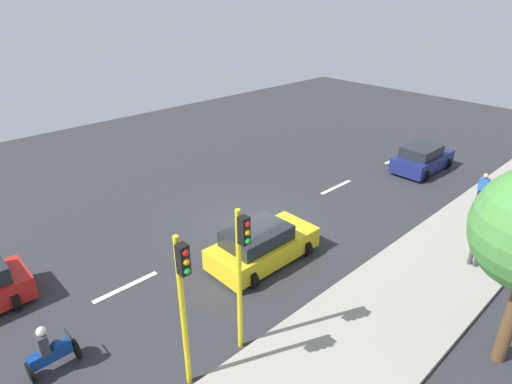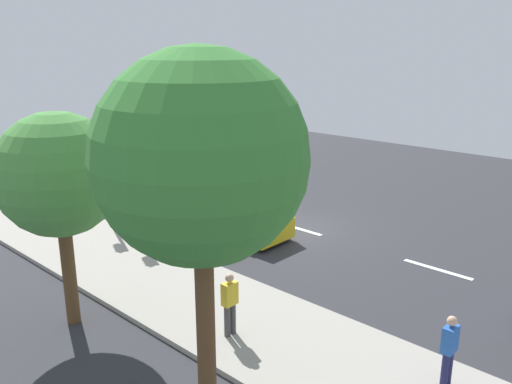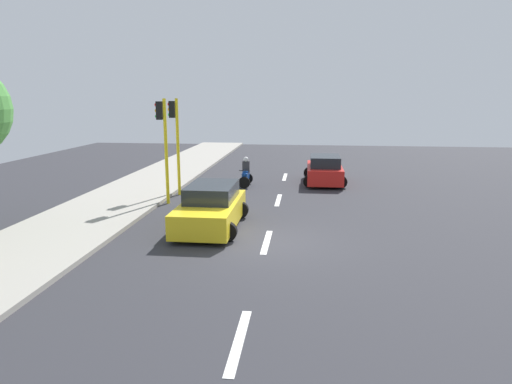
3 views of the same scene
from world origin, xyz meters
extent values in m
cube|color=#2D2D33|center=(0.00, 0.00, -0.05)|extent=(40.00, 60.00, 0.10)
cube|color=#9E998E|center=(7.00, 0.00, 0.07)|extent=(4.00, 60.00, 0.15)
cube|color=white|center=(0.00, -12.00, 0.01)|extent=(0.20, 2.40, 0.01)
cube|color=white|center=(0.00, -6.00, 0.01)|extent=(0.20, 2.40, 0.01)
cube|color=white|center=(0.00, 0.00, 0.01)|extent=(0.20, 2.40, 0.01)
cube|color=white|center=(0.00, 6.00, 0.01)|extent=(0.20, 2.40, 0.01)
cube|color=yellow|center=(2.11, -1.37, 0.56)|extent=(1.91, 4.31, 0.80)
cube|color=#1E2328|center=(2.11, -1.72, 1.24)|extent=(1.61, 2.41, 0.56)
cylinder|color=black|center=(1.27, 0.05, 0.32)|extent=(0.64, 0.22, 0.64)
cylinder|color=black|center=(2.96, 0.05, 0.32)|extent=(0.64, 0.22, 0.64)
cylinder|color=black|center=(1.27, -2.79, 0.32)|extent=(0.64, 0.22, 0.64)
cylinder|color=black|center=(2.96, -2.79, 0.32)|extent=(0.64, 0.22, 0.64)
cube|color=red|center=(-2.20, -10.41, 0.56)|extent=(1.82, 3.97, 0.80)
cube|color=#1E2328|center=(-2.20, -10.09, 1.24)|extent=(1.52, 2.23, 0.56)
cylinder|color=black|center=(-1.40, -11.72, 0.32)|extent=(0.64, 0.22, 0.64)
cylinder|color=black|center=(-2.99, -11.72, 0.32)|extent=(0.64, 0.22, 0.64)
cylinder|color=black|center=(-1.40, -9.10, 0.32)|extent=(0.64, 0.22, 0.64)
cylinder|color=black|center=(-2.99, -9.10, 0.32)|extent=(0.64, 0.22, 0.64)
cylinder|color=black|center=(1.90, -8.47, 0.30)|extent=(0.60, 0.10, 0.60)
cylinder|color=black|center=(1.90, -9.67, 0.30)|extent=(0.60, 0.10, 0.60)
cube|color=navy|center=(1.90, -9.12, 0.55)|extent=(0.28, 1.10, 0.36)
sphere|color=navy|center=(1.90, -8.92, 0.73)|extent=(0.32, 0.32, 0.32)
cylinder|color=black|center=(1.90, -8.57, 0.90)|extent=(0.55, 0.04, 0.04)
cube|color=#333338|center=(1.90, -9.22, 1.00)|extent=(0.36, 0.24, 0.60)
sphere|color=silver|center=(1.90, -9.17, 1.40)|extent=(0.26, 0.26, 0.26)
cylinder|color=yellow|center=(4.75, -4.85, 2.25)|extent=(0.14, 0.14, 4.50)
cube|color=black|center=(4.97, -4.85, 4.00)|extent=(0.24, 0.24, 0.76)
sphere|color=red|center=(5.09, -4.85, 4.24)|extent=(0.16, 0.16, 0.16)
sphere|color=#F2A50C|center=(5.09, -4.85, 4.00)|extent=(0.16, 0.16, 0.16)
sphere|color=green|center=(5.09, -4.85, 3.76)|extent=(0.16, 0.16, 0.16)
cylinder|color=yellow|center=(4.75, -6.65, 2.25)|extent=(0.14, 0.14, 4.50)
cube|color=black|center=(4.97, -6.65, 4.00)|extent=(0.24, 0.24, 0.76)
sphere|color=red|center=(5.09, -6.65, 4.24)|extent=(0.16, 0.16, 0.16)
sphere|color=#F2A50C|center=(5.09, -6.65, 4.00)|extent=(0.16, 0.16, 0.16)
sphere|color=green|center=(5.09, -6.65, 3.76)|extent=(0.16, 0.16, 0.16)
camera|label=1|loc=(11.66, -10.71, 9.35)|focal=29.46mm
camera|label=2|loc=(16.10, 12.46, 7.36)|focal=36.66mm
camera|label=3|loc=(-1.19, 13.71, 4.56)|focal=31.52mm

